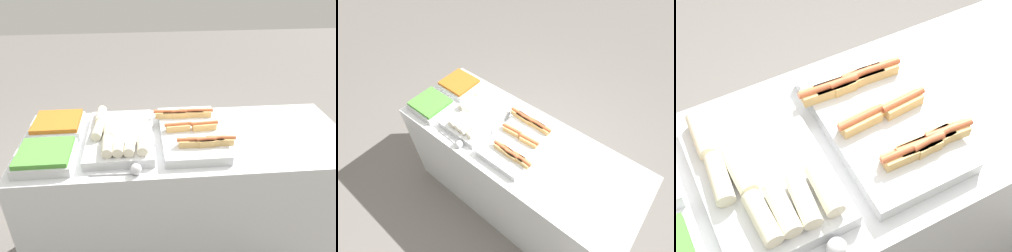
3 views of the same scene
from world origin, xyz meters
TOP-DOWN VIEW (x-y plane):
  - ground_plane at (0.00, 0.00)m, footprint 12.00×12.00m
  - counter at (0.00, 0.00)m, footprint 1.82×0.70m
  - tray_hotdogs at (0.02, 0.00)m, footprint 0.40×0.56m
  - tray_wraps at (-0.37, -0.02)m, footprint 0.35×0.53m
  - serving_spoon_near at (-0.30, -0.30)m, footprint 0.25×0.05m

SIDE VIEW (x-z plane):
  - ground_plane at x=0.00m, z-range 0.00..0.00m
  - counter at x=0.00m, z-range 0.00..0.91m
  - serving_spoon_near at x=-0.30m, z-range 0.90..0.96m
  - tray_hotdogs at x=0.02m, z-range 0.89..0.99m
  - tray_wraps at x=-0.37m, z-range 0.89..0.99m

